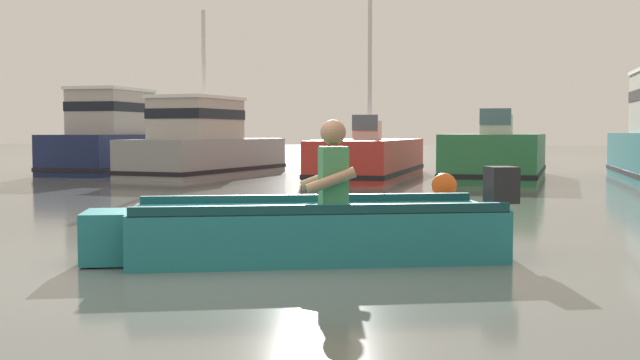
{
  "coord_description": "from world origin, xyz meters",
  "views": [
    {
      "loc": [
        2.24,
        -5.96,
        1.08
      ],
      "look_at": [
        0.4,
        2.56,
        0.55
      ],
      "focal_mm": 44.08,
      "sensor_mm": 36.0,
      "label": 1
    }
  ],
  "objects_px": {
    "rowboat_with_person": "(308,229)",
    "moored_boat_green": "(497,157)",
    "moored_boat_red": "(371,159)",
    "mooring_buoy": "(444,186)",
    "moored_boat_grey": "(204,146)",
    "moored_boat_navy": "(118,142)"
  },
  "relations": [
    {
      "from": "moored_boat_green",
      "to": "mooring_buoy",
      "type": "distance_m",
      "value": 5.85
    },
    {
      "from": "moored_boat_grey",
      "to": "moored_boat_green",
      "type": "bearing_deg",
      "value": 0.78
    },
    {
      "from": "moored_boat_navy",
      "to": "moored_boat_grey",
      "type": "bearing_deg",
      "value": -15.86
    },
    {
      "from": "moored_boat_red",
      "to": "moored_boat_green",
      "type": "xyz_separation_m",
      "value": [
        2.97,
        0.06,
        0.06
      ]
    },
    {
      "from": "mooring_buoy",
      "to": "rowboat_with_person",
      "type": "bearing_deg",
      "value": -96.98
    },
    {
      "from": "moored_boat_red",
      "to": "rowboat_with_person",
      "type": "bearing_deg",
      "value": -83.98
    },
    {
      "from": "rowboat_with_person",
      "to": "moored_boat_red",
      "type": "relative_size",
      "value": 0.58
    },
    {
      "from": "rowboat_with_person",
      "to": "mooring_buoy",
      "type": "relative_size",
      "value": 8.73
    },
    {
      "from": "moored_boat_green",
      "to": "mooring_buoy",
      "type": "bearing_deg",
      "value": -98.82
    },
    {
      "from": "moored_boat_red",
      "to": "moored_boat_green",
      "type": "height_order",
      "value": "moored_boat_red"
    },
    {
      "from": "moored_boat_red",
      "to": "mooring_buoy",
      "type": "height_order",
      "value": "moored_boat_red"
    },
    {
      "from": "rowboat_with_person",
      "to": "moored_boat_navy",
      "type": "bearing_deg",
      "value": 122.5
    },
    {
      "from": "rowboat_with_person",
      "to": "moored_boat_grey",
      "type": "distance_m",
      "value": 13.33
    },
    {
      "from": "rowboat_with_person",
      "to": "moored_boat_green",
      "type": "height_order",
      "value": "moored_boat_green"
    },
    {
      "from": "moored_boat_grey",
      "to": "moored_boat_navy",
      "type": "bearing_deg",
      "value": 164.14
    },
    {
      "from": "moored_boat_grey",
      "to": "mooring_buoy",
      "type": "relative_size",
      "value": 13.72
    },
    {
      "from": "rowboat_with_person",
      "to": "moored_boat_green",
      "type": "xyz_separation_m",
      "value": [
        1.69,
        12.23,
        0.25
      ]
    },
    {
      "from": "moored_boat_red",
      "to": "moored_boat_grey",
      "type": "bearing_deg",
      "value": -179.53
    },
    {
      "from": "moored_boat_navy",
      "to": "moored_boat_grey",
      "type": "height_order",
      "value": "moored_boat_grey"
    },
    {
      "from": "moored_boat_navy",
      "to": "mooring_buoy",
      "type": "distance_m",
      "value": 11.1
    },
    {
      "from": "rowboat_with_person",
      "to": "moored_boat_red",
      "type": "distance_m",
      "value": 12.24
    },
    {
      "from": "rowboat_with_person",
      "to": "moored_boat_grey",
      "type": "relative_size",
      "value": 0.64
    }
  ]
}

